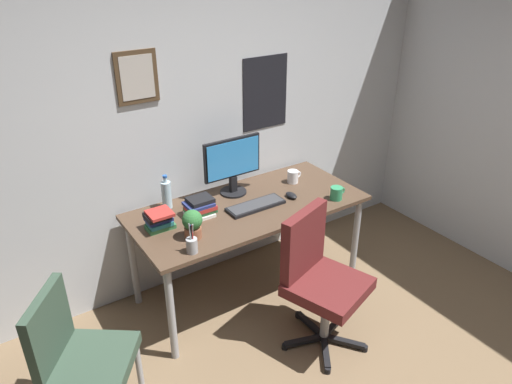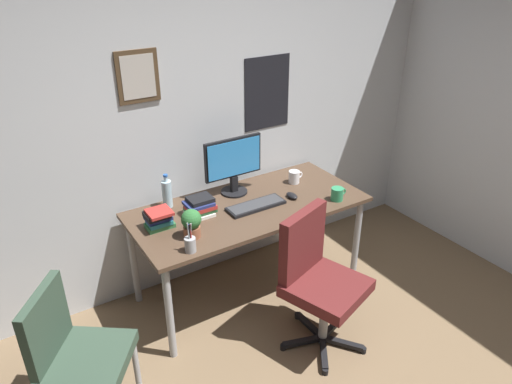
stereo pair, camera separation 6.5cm
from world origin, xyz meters
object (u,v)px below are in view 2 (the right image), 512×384
object	(u,v)px
office_chair	(317,275)
keyboard	(256,205)
coffee_mug_near	(294,177)
book_stack_left	(159,219)
pen_cup	(190,244)
monitor	(233,163)
water_bottle	(167,193)
computer_mouse	(292,196)
side_chair	(74,351)
book_stack_right	(200,207)
coffee_mug_far	(337,194)
potted_plant	(191,223)

from	to	relation	value
office_chair	keyboard	world-z (taller)	office_chair
coffee_mug_near	book_stack_left	bearing A→B (deg)	-176.41
keyboard	pen_cup	distance (m)	0.69
monitor	pen_cup	distance (m)	0.84
keyboard	water_bottle	distance (m)	0.64
office_chair	computer_mouse	xyz separation A→B (m)	(0.23, 0.61, 0.24)
monitor	side_chair	bearing A→B (deg)	-152.66
pen_cup	book_stack_right	xyz separation A→B (m)	(0.25, 0.38, 0.01)
water_bottle	book_stack_left	xyz separation A→B (m)	(-0.16, -0.24, -0.04)
office_chair	book_stack_right	size ratio (longest dim) A/B	4.69
computer_mouse	book_stack_left	distance (m)	1.00
monitor	computer_mouse	size ratio (longest dim) A/B	4.18
coffee_mug_near	book_stack_left	world-z (taller)	book_stack_left
office_chair	water_bottle	world-z (taller)	water_bottle
book_stack_left	side_chair	bearing A→B (deg)	-143.11
computer_mouse	coffee_mug_near	bearing A→B (deg)	50.04
book_stack_left	book_stack_right	bearing A→B (deg)	2.29
keyboard	computer_mouse	xyz separation A→B (m)	(0.30, -0.02, 0.01)
coffee_mug_far	pen_cup	distance (m)	1.20
office_chair	side_chair	xyz separation A→B (m)	(-1.48, 0.19, -0.03)
office_chair	coffee_mug_near	xyz separation A→B (m)	(0.40, 0.81, 0.27)
computer_mouse	potted_plant	world-z (taller)	potted_plant
potted_plant	office_chair	bearing A→B (deg)	-39.78
office_chair	water_bottle	size ratio (longest dim) A/B	3.76
potted_plant	book_stack_left	xyz separation A→B (m)	(-0.14, 0.22, -0.04)
book_stack_right	potted_plant	bearing A→B (deg)	-126.56
office_chair	computer_mouse	distance (m)	0.69
office_chair	water_bottle	distance (m)	1.19
monitor	coffee_mug_far	size ratio (longest dim) A/B	3.60
potted_plant	book_stack_left	bearing A→B (deg)	122.02
computer_mouse	potted_plant	bearing A→B (deg)	-173.98
keyboard	book_stack_left	bearing A→B (deg)	171.47
coffee_mug_far	side_chair	bearing A→B (deg)	-173.78
monitor	computer_mouse	bearing A→B (deg)	-43.90
water_bottle	book_stack_left	distance (m)	0.29
side_chair	potted_plant	xyz separation A→B (m)	(0.86, 0.33, 0.35)
keyboard	potted_plant	size ratio (longest dim) A/B	2.21
monitor	keyboard	size ratio (longest dim) A/B	1.07
coffee_mug_near	potted_plant	world-z (taller)	potted_plant
coffee_mug_far	book_stack_right	distance (m)	1.01
water_bottle	book_stack_right	world-z (taller)	water_bottle
book_stack_left	book_stack_right	distance (m)	0.31
side_chair	monitor	size ratio (longest dim) A/B	1.90
keyboard	potted_plant	xyz separation A→B (m)	(-0.55, -0.11, 0.09)
water_bottle	pen_cup	world-z (taller)	water_bottle
computer_mouse	coffee_mug_far	world-z (taller)	coffee_mug_far
side_chair	keyboard	bearing A→B (deg)	17.27
monitor	potted_plant	world-z (taller)	monitor
keyboard	book_stack_left	world-z (taller)	book_stack_left
coffee_mug_far	pen_cup	bearing A→B (deg)	-178.29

